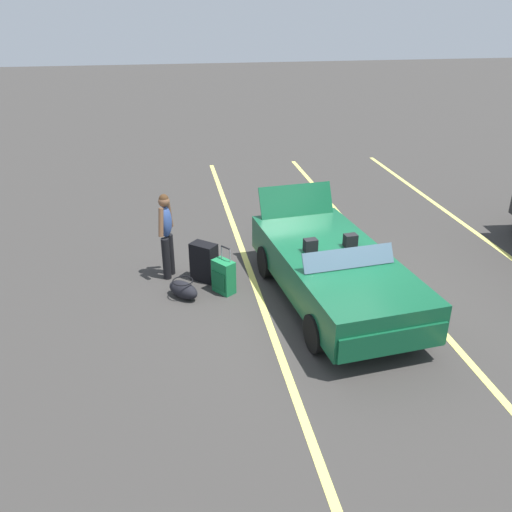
{
  "coord_description": "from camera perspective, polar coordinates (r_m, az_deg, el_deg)",
  "views": [
    {
      "loc": [
        7.85,
        -2.73,
        4.8
      ],
      "look_at": [
        -0.53,
        -1.26,
        0.75
      ],
      "focal_mm": 37.75,
      "sensor_mm": 36.0,
      "label": 1
    }
  ],
  "objects": [
    {
      "name": "suitcase_large_black",
      "position": [
        10.12,
        -5.51,
        -0.64
      ],
      "size": [
        0.53,
        0.55,
        0.74
      ],
      "rotation": [
        0.0,
        0.0,
        2.43
      ],
      "color": "black",
      "rests_on": "ground_plane"
    },
    {
      "name": "lot_line_near",
      "position": [
        9.32,
        0.77,
        -5.52
      ],
      "size": [
        18.0,
        0.12,
        0.01
      ],
      "primitive_type": "cube",
      "color": "#EAE066",
      "rests_on": "ground_plane"
    },
    {
      "name": "lot_line_mid",
      "position": [
        10.12,
        16.01,
        -3.95
      ],
      "size": [
        18.0,
        0.12,
        0.01
      ],
      "primitive_type": "cube",
      "color": "#EAE066",
      "rests_on": "ground_plane"
    },
    {
      "name": "suitcase_medium_bright",
      "position": [
        9.69,
        -3.46,
        -2.19
      ],
      "size": [
        0.46,
        0.43,
        0.87
      ],
      "rotation": [
        0.0,
        0.0,
        5.34
      ],
      "color": "#19723F",
      "rests_on": "ground_plane"
    },
    {
      "name": "duffel_bag",
      "position": [
        9.65,
        -7.71,
        -3.53
      ],
      "size": [
        0.68,
        0.65,
        0.34
      ],
      "rotation": [
        0.0,
        0.0,
        3.86
      ],
      "color": "black",
      "rests_on": "ground_plane"
    },
    {
      "name": "convertible_car",
      "position": [
        9.16,
        8.73,
        -2.21
      ],
      "size": [
        4.33,
        2.19,
        1.52
      ],
      "rotation": [
        0.0,
        0.0,
        0.11
      ],
      "color": "#0F4C2D",
      "rests_on": "ground_plane"
    },
    {
      "name": "traveler_person",
      "position": [
        10.11,
        -9.49,
        2.61
      ],
      "size": [
        0.59,
        0.33,
        1.65
      ],
      "rotation": [
        0.0,
        0.0,
        1.17
      ],
      "color": "black",
      "rests_on": "ground_plane"
    },
    {
      "name": "ground_plane",
      "position": [
        9.6,
        8.02,
        -4.81
      ],
      "size": [
        80.0,
        80.0,
        0.0
      ],
      "primitive_type": "plane",
      "color": "#383533"
    }
  ]
}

